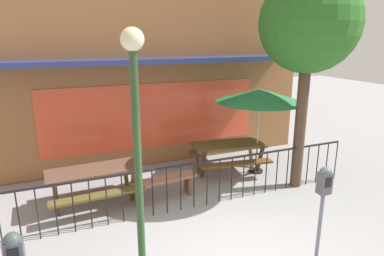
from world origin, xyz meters
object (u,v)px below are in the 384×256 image
(parking_meter_far, at_px, (324,190))
(street_lamp, at_px, (136,126))
(picnic_table_left, at_px, (93,177))
(street_tree, at_px, (309,25))
(patio_umbrella, at_px, (260,96))
(picnic_table_right, at_px, (228,150))
(patio_bench, at_px, (165,184))

(parking_meter_far, distance_m, street_lamp, 2.83)
(picnic_table_left, distance_m, parking_meter_far, 4.39)
(parking_meter_far, xyz_separation_m, street_lamp, (-2.55, 0.57, 1.08))
(parking_meter_far, relative_size, street_tree, 0.34)
(picnic_table_left, height_order, patio_umbrella, patio_umbrella)
(street_tree, bearing_deg, picnic_table_right, 129.75)
(picnic_table_left, relative_size, street_tree, 0.40)
(parking_meter_far, relative_size, street_lamp, 0.46)
(patio_bench, height_order, street_tree, street_tree)
(patio_umbrella, distance_m, patio_bench, 3.13)
(patio_bench, bearing_deg, parking_meter_far, -63.38)
(patio_umbrella, bearing_deg, street_tree, -69.21)
(street_tree, xyz_separation_m, street_lamp, (-4.11, -1.82, -1.29))
(picnic_table_right, relative_size, street_tree, 0.42)
(patio_umbrella, height_order, patio_bench, patio_umbrella)
(picnic_table_left, height_order, picnic_table_right, same)
(picnic_table_left, relative_size, parking_meter_far, 1.17)
(picnic_table_left, distance_m, street_lamp, 3.19)
(patio_umbrella, distance_m, parking_meter_far, 3.71)
(patio_bench, bearing_deg, picnic_table_left, 166.82)
(patio_umbrella, bearing_deg, picnic_table_left, -177.33)
(patio_bench, distance_m, street_lamp, 3.24)
(patio_umbrella, xyz_separation_m, patio_bench, (-2.62, -0.52, -1.63))
(picnic_table_left, xyz_separation_m, patio_bench, (1.42, -0.33, -0.26))
(parking_meter_far, bearing_deg, patio_bench, 116.62)
(picnic_table_left, height_order, street_tree, street_tree)
(patio_bench, height_order, street_lamp, street_lamp)
(picnic_table_right, distance_m, parking_meter_far, 3.77)
(street_tree, bearing_deg, patio_bench, 170.07)
(picnic_table_right, bearing_deg, patio_bench, -158.36)
(picnic_table_right, xyz_separation_m, street_lamp, (-3.03, -3.12, 1.69))
(patio_bench, xyz_separation_m, street_lamp, (-1.09, -2.35, 1.95))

